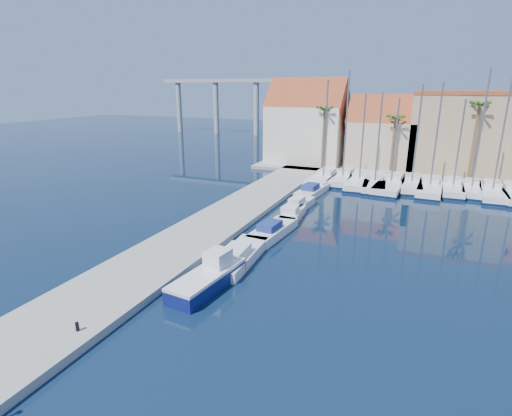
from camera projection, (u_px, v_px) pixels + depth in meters
The scene contains 27 objects.
ground at pixel (240, 324), 22.09m from camera, with size 260.00×260.00×0.00m, color black.
quay_west at pixel (215, 224), 37.27m from camera, with size 6.00×77.00×0.50m, color gray.
shore_north at pixel (435, 171), 60.46m from camera, with size 54.00×16.00×0.50m, color gray.
bollard at pixel (77, 327), 20.55m from camera, with size 0.19×0.19×0.48m, color black.
fishing_boat at pixel (209, 277), 25.95m from camera, with size 2.74×6.40×2.17m.
motorboat_west_0 at pixel (239, 256), 29.72m from camera, with size 2.70×7.27×1.40m.
motorboat_west_1 at pixel (272, 230), 35.01m from camera, with size 2.66×6.66×1.40m.
motorboat_west_2 at pixel (293, 214), 39.46m from camera, with size 2.05×5.25×1.40m.
motorboat_west_3 at pixel (298, 205), 42.52m from camera, with size 2.21×5.63×1.40m.
motorboat_west_4 at pixel (312, 190), 48.35m from camera, with size 2.73×7.01×1.40m.
sailboat_0 at pixel (324, 178), 54.56m from camera, with size 3.24×10.77×13.39m.
sailboat_1 at pixel (344, 177), 54.70m from camera, with size 2.92×9.52×14.50m.
sailboat_2 at pixel (360, 180), 53.25m from camera, with size 3.31×10.99×11.70m.
sailboat_3 at pixel (375, 182), 52.09m from camera, with size 3.68×10.75×11.91m.
sailboat_4 at pixel (392, 183), 51.65m from camera, with size 4.15×12.19×11.24m.
sailboat_5 at pixel (411, 184), 51.37m from camera, with size 3.04×9.67×12.83m.
sailboat_6 at pixel (430, 187), 49.80m from camera, with size 3.26×10.62×13.07m.
sailboat_7 at pixel (453, 187), 49.53m from camera, with size 2.41×9.09×11.19m.
sailboat_8 at pixel (471, 188), 48.74m from camera, with size 2.68×8.21×14.55m.
sailboat_9 at pixel (492, 191), 47.80m from camera, with size 2.89×10.34×14.50m.
building_0 at pixel (307, 125), 65.26m from camera, with size 12.30×9.00×13.50m.
building_1 at pixel (383, 136), 61.11m from camera, with size 10.30×8.00×11.00m.
building_2 at pixel (463, 132), 57.57m from camera, with size 14.20×10.20×11.50m.
palm_0 at pixel (325, 111), 58.62m from camera, with size 2.60×2.60×10.15m.
palm_1 at pixel (395, 120), 55.13m from camera, with size 2.60×2.60×9.15m.
palm_2 at pixel (479, 107), 50.82m from camera, with size 2.60×2.60×11.15m.
viaduct at pixel (239, 95), 105.88m from camera, with size 48.00×2.20×14.45m.
Camera 1 is at (8.39, -17.34, 12.60)m, focal length 28.00 mm.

